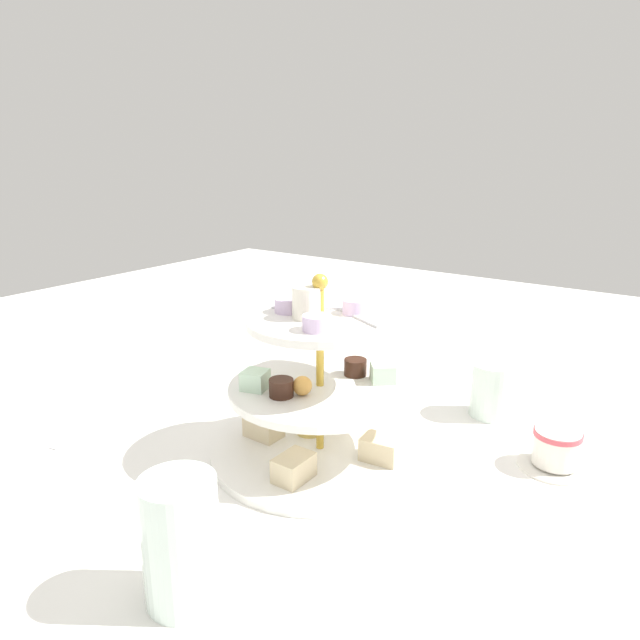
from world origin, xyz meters
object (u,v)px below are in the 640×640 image
butter_knife_left (101,423)px  water_glass_short_left (492,390)px  butter_knife_right (551,602)px  tiered_serving_stand (320,402)px  teacup_with_saucer (556,450)px  water_glass_tall_right (181,541)px

butter_knife_left → water_glass_short_left: bearing=118.8°
water_glass_short_left → butter_knife_right: (-0.18, 0.34, -0.04)m
tiered_serving_stand → butter_knife_right: tiered_serving_stand is taller
water_glass_short_left → butter_knife_right: 0.39m
tiered_serving_stand → butter_knife_right: 0.34m
tiered_serving_stand → teacup_with_saucer: tiered_serving_stand is taller
tiered_serving_stand → butter_knife_right: size_ratio=1.68×
butter_knife_left → teacup_with_saucer: bearing=104.7°
butter_knife_right → water_glass_short_left: bearing=46.5°
water_glass_short_left → butter_knife_left: 0.58m
teacup_with_saucer → butter_knife_right: size_ratio=0.53×
butter_knife_right → water_glass_tall_right: bearing=143.3°
butter_knife_left → butter_knife_right: size_ratio=1.00×
water_glass_tall_right → tiered_serving_stand: bearing=-79.9°
tiered_serving_stand → water_glass_tall_right: 0.28m
water_glass_tall_right → water_glass_short_left: bearing=-100.1°
water_glass_tall_right → butter_knife_left: size_ratio=0.71×
water_glass_tall_right → water_glass_short_left: (-0.09, -0.53, -0.02)m
teacup_with_saucer → butter_knife_right: 0.25m
tiered_serving_stand → butter_knife_left: (0.31, 0.11, -0.07)m
water_glass_tall_right → butter_knife_left: water_glass_tall_right is taller
tiered_serving_stand → teacup_with_saucer: bearing=-151.2°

